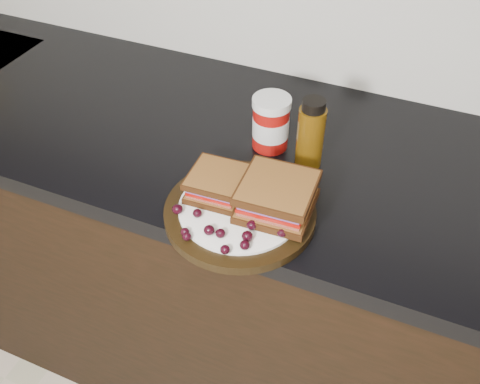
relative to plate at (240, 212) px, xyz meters
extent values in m
cube|color=black|center=(0.02, 0.22, -0.48)|extent=(3.96, 0.58, 0.86)
cube|color=black|center=(0.02, 0.22, -0.03)|extent=(3.98, 0.60, 0.04)
cylinder|color=black|center=(0.00, 0.00, 0.00)|extent=(0.28, 0.28, 0.02)
ellipsoid|color=black|center=(-0.10, -0.06, 0.02)|extent=(0.02, 0.02, 0.02)
ellipsoid|color=black|center=(-0.06, -0.05, 0.02)|extent=(0.02, 0.02, 0.02)
ellipsoid|color=black|center=(-0.06, -0.10, 0.02)|extent=(0.02, 0.02, 0.01)
ellipsoid|color=black|center=(-0.05, -0.11, 0.02)|extent=(0.02, 0.02, 0.01)
ellipsoid|color=black|center=(-0.02, -0.08, 0.02)|extent=(0.02, 0.02, 0.02)
ellipsoid|color=black|center=(0.00, -0.08, 0.02)|extent=(0.02, 0.02, 0.02)
ellipsoid|color=black|center=(0.02, -0.11, 0.02)|extent=(0.02, 0.02, 0.02)
ellipsoid|color=black|center=(0.05, -0.09, 0.02)|extent=(0.02, 0.02, 0.02)
ellipsoid|color=black|center=(0.04, -0.07, 0.02)|extent=(0.02, 0.02, 0.02)
ellipsoid|color=black|center=(0.04, -0.04, 0.02)|extent=(0.02, 0.02, 0.02)
ellipsoid|color=black|center=(0.09, -0.04, 0.02)|extent=(0.02, 0.02, 0.02)
ellipsoid|color=black|center=(0.08, -0.02, 0.02)|extent=(0.02, 0.02, 0.02)
ellipsoid|color=black|center=(0.08, 0.00, 0.02)|extent=(0.02, 0.02, 0.02)
ellipsoid|color=black|center=(0.09, 0.03, 0.02)|extent=(0.02, 0.02, 0.02)
ellipsoid|color=black|center=(0.06, 0.04, 0.02)|extent=(0.02, 0.02, 0.01)
ellipsoid|color=black|center=(-0.04, 0.04, 0.02)|extent=(0.02, 0.02, 0.02)
ellipsoid|color=black|center=(-0.06, 0.05, 0.02)|extent=(0.02, 0.02, 0.02)
ellipsoid|color=black|center=(-0.06, 0.02, 0.02)|extent=(0.02, 0.02, 0.02)
ellipsoid|color=black|center=(-0.09, 0.00, 0.02)|extent=(0.02, 0.02, 0.02)
ellipsoid|color=black|center=(-0.09, 0.00, 0.02)|extent=(0.02, 0.02, 0.02)
ellipsoid|color=black|center=(-0.04, 0.02, 0.02)|extent=(0.02, 0.02, 0.02)
ellipsoid|color=black|center=(-0.06, 0.01, 0.02)|extent=(0.02, 0.02, 0.02)
ellipsoid|color=black|center=(-0.06, 0.00, 0.02)|extent=(0.02, 0.02, 0.02)
cylinder|color=#970E0B|center=(-0.02, 0.22, 0.05)|extent=(0.09, 0.09, 0.12)
cylinder|color=#4E3107|center=(0.07, 0.20, 0.07)|extent=(0.07, 0.07, 0.15)
camera|label=1|loc=(0.27, -0.64, 0.69)|focal=40.00mm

